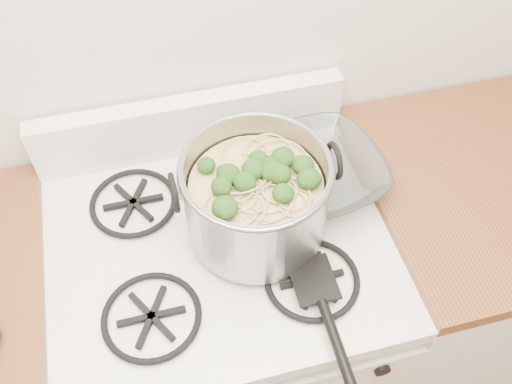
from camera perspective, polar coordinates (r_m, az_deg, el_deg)
name	(u,v)px	position (r m, az deg, el deg)	size (l,w,h in m)	color
gas_range	(227,332)	(1.69, -2.91, -13.84)	(0.76, 0.66, 0.92)	white
counter_left	(44,371)	(1.71, -20.40, -16.45)	(0.25, 0.65, 0.92)	silver
counter_right	(504,261)	(1.93, 23.59, -6.32)	(1.00, 0.65, 0.92)	silver
stock_pot	(256,199)	(1.20, 0.00, -0.72)	(0.34, 0.31, 0.21)	gray
spatula	(314,278)	(1.20, 5.78, -8.56)	(0.29, 0.31, 0.02)	black
glass_bowl	(315,179)	(1.35, 5.96, 1.32)	(0.12, 0.12, 0.03)	white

